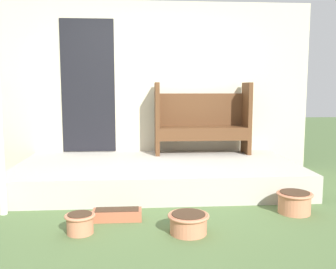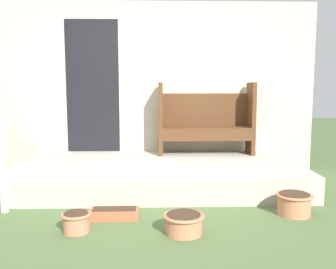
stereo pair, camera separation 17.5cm
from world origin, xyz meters
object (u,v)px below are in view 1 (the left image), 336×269
at_px(flower_pot_right, 188,222).
at_px(bench, 202,119).
at_px(planter_box_rect, 117,215).
at_px(flower_pot_far_right, 294,201).
at_px(flower_pot_middle, 80,222).

bearing_deg(flower_pot_right, bench, 77.94).
bearing_deg(planter_box_rect, flower_pot_far_right, 2.38).
height_order(flower_pot_middle, flower_pot_right, flower_pot_right).
distance_m(flower_pot_middle, planter_box_rect, 0.45).
bearing_deg(flower_pot_right, planter_box_rect, 149.62).
height_order(flower_pot_middle, flower_pot_far_right, flower_pot_far_right).
bearing_deg(flower_pot_far_right, bench, 110.00).
bearing_deg(flower_pot_far_right, planter_box_rect, -177.62).
bearing_deg(planter_box_rect, bench, 59.17).
distance_m(flower_pot_right, planter_box_rect, 0.77).
xyz_separation_m(flower_pot_middle, planter_box_rect, (0.31, 0.32, -0.05)).
relative_size(bench, flower_pot_middle, 5.10).
bearing_deg(flower_pot_far_right, flower_pot_right, -158.47).
relative_size(flower_pot_middle, flower_pot_right, 0.73).
relative_size(flower_pot_middle, flower_pot_far_right, 0.74).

